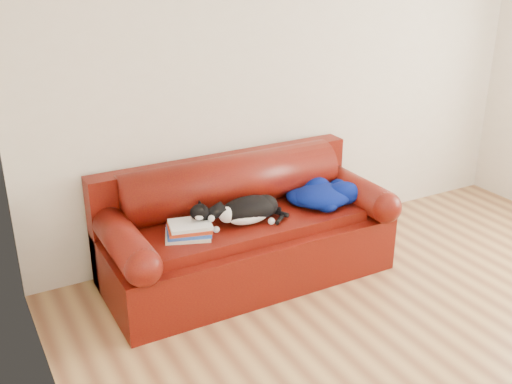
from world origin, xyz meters
TOP-DOWN VIEW (x-y plane):
  - ground at (0.00, 0.00)m, footprint 4.50×4.50m
  - sofa_base at (-0.72, 1.49)m, footprint 2.10×0.90m
  - sofa_back at (-0.72, 1.74)m, footprint 2.10×1.01m
  - book_stack at (-1.21, 1.39)m, footprint 0.37×0.33m
  - cat at (-0.76, 1.40)m, footprint 0.64×0.27m
  - blanket at (-0.10, 1.42)m, footprint 0.55×0.44m

SIDE VIEW (x-z plane):
  - ground at x=0.00m, z-range 0.00..0.00m
  - sofa_base at x=-0.72m, z-range -0.01..0.49m
  - sofa_back at x=-0.72m, z-range 0.10..0.98m
  - book_stack at x=-1.21m, z-range 0.50..0.60m
  - blanket at x=-0.10m, z-range 0.49..0.66m
  - cat at x=-0.76m, z-range 0.47..0.71m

